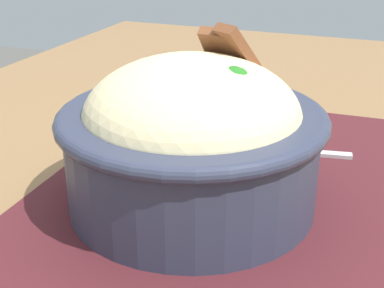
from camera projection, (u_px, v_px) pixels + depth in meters
table at (241, 282)px, 0.47m from camera, size 1.29×0.89×0.78m
placemat at (223, 192)px, 0.45m from camera, size 0.44×0.31×0.00m
bowl at (193, 136)px, 0.41m from camera, size 0.20×0.20×0.14m
fork at (276, 150)px, 0.52m from camera, size 0.04×0.13×0.00m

